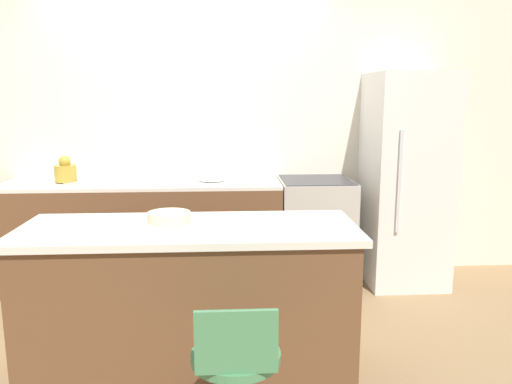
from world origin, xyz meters
The scene contains 9 objects.
ground_plane centered at (0.00, 0.00, 0.00)m, with size 14.00×14.00×0.00m, color #8E704C.
wall_back centered at (0.00, 0.67, 1.30)m, with size 8.00×0.06×2.60m.
back_counter centered at (-0.35, 0.33, 0.46)m, with size 2.34×0.62×0.92m.
kitchen_island centered at (0.15, -1.19, 0.46)m, with size 1.88×0.70×0.91m.
oven_range centered at (1.14, 0.33, 0.46)m, with size 0.62×0.63×0.92m.
refrigerator centered at (1.91, 0.29, 0.91)m, with size 0.66×0.72×1.83m.
kettle centered at (-0.99, 0.35, 1.01)m, with size 0.18×0.18×0.22m.
mixing_bowl centered at (0.24, 0.35, 0.97)m, with size 0.23×0.23×0.09m.
fruit_bowl centered at (0.03, -1.08, 0.94)m, with size 0.25×0.25×0.06m.
Camera 1 is at (0.36, -3.89, 1.61)m, focal length 35.00 mm.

